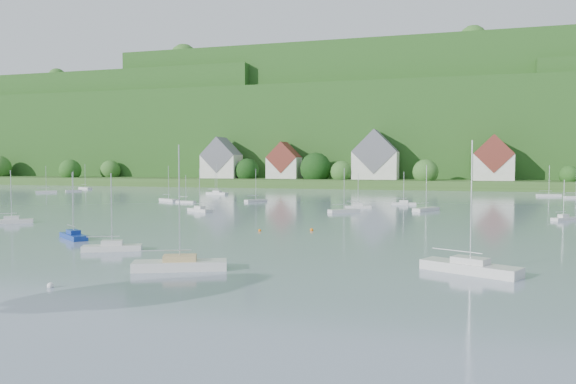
{
  "coord_description": "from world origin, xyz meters",
  "views": [
    {
      "loc": [
        31.62,
        -16.62,
        8.98
      ],
      "look_at": [
        4.85,
        75.0,
        4.0
      ],
      "focal_mm": 35.01,
      "sensor_mm": 36.0,
      "label": 1
    }
  ],
  "objects_px": {
    "near_sailboat_4": "(470,267)",
    "near_sailboat_6": "(12,220)",
    "near_sailboat_3": "(112,247)",
    "near_sailboat_1": "(73,235)",
    "near_sailboat_2": "(180,264)"
  },
  "relations": [
    {
      "from": "near_sailboat_1",
      "to": "near_sailboat_2",
      "type": "xyz_separation_m",
      "value": [
        21.06,
        -13.95,
        0.08
      ]
    },
    {
      "from": "near_sailboat_2",
      "to": "near_sailboat_6",
      "type": "height_order",
      "value": "near_sailboat_2"
    },
    {
      "from": "near_sailboat_4",
      "to": "near_sailboat_6",
      "type": "distance_m",
      "value": 67.52
    },
    {
      "from": "near_sailboat_4",
      "to": "near_sailboat_6",
      "type": "xyz_separation_m",
      "value": [
        -64.31,
        20.56,
        -0.09
      ]
    },
    {
      "from": "near_sailboat_1",
      "to": "near_sailboat_6",
      "type": "height_order",
      "value": "near_sailboat_1"
    },
    {
      "from": "near_sailboat_1",
      "to": "near_sailboat_6",
      "type": "xyz_separation_m",
      "value": [
        -19.96,
        12.08,
        -0.0
      ]
    },
    {
      "from": "near_sailboat_1",
      "to": "near_sailboat_3",
      "type": "distance_m",
      "value": 11.66
    },
    {
      "from": "near_sailboat_3",
      "to": "near_sailboat_4",
      "type": "relative_size",
      "value": 0.73
    },
    {
      "from": "near_sailboat_6",
      "to": "near_sailboat_2",
      "type": "bearing_deg",
      "value": -70.17
    },
    {
      "from": "near_sailboat_4",
      "to": "near_sailboat_6",
      "type": "height_order",
      "value": "near_sailboat_4"
    },
    {
      "from": "near_sailboat_2",
      "to": "near_sailboat_6",
      "type": "xyz_separation_m",
      "value": [
        -41.02,
        26.03,
        -0.08
      ]
    },
    {
      "from": "near_sailboat_1",
      "to": "near_sailboat_4",
      "type": "height_order",
      "value": "near_sailboat_4"
    },
    {
      "from": "near_sailboat_1",
      "to": "near_sailboat_4",
      "type": "distance_m",
      "value": 45.16
    },
    {
      "from": "near_sailboat_1",
      "to": "near_sailboat_2",
      "type": "distance_m",
      "value": 25.26
    },
    {
      "from": "near_sailboat_4",
      "to": "near_sailboat_1",
      "type": "bearing_deg",
      "value": -164.17
    }
  ]
}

